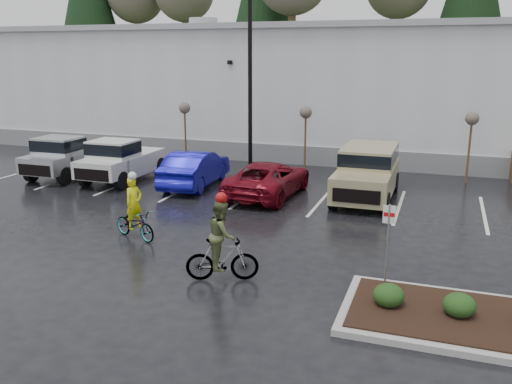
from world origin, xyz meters
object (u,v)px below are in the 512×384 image
(pickup_white, at_px, (125,158))
(cyclist_hivis, at_px, (135,218))
(sapling_west, at_px, (185,111))
(suv_tan, at_px, (367,174))
(sapling_east, at_px, (472,122))
(cyclist_olive, at_px, (222,249))
(pickup_silver, at_px, (72,155))
(car_red, at_px, (268,179))
(lamppost, at_px, (250,53))
(fire_lane_sign, at_px, (388,236))
(sapling_mid, at_px, (306,116))
(car_blue, at_px, (195,168))

(pickup_white, bearing_deg, cyclist_hivis, -55.72)
(sapling_west, relative_size, suv_tan, 0.63)
(sapling_east, distance_m, cyclist_olive, 15.06)
(cyclist_hivis, bearing_deg, sapling_east, -20.88)
(pickup_silver, bearing_deg, car_red, -3.22)
(lamppost, xyz_separation_m, car_red, (2.25, -4.06, -4.98))
(sapling_east, distance_m, pickup_white, 15.63)
(sapling_west, distance_m, fire_lane_sign, 17.46)
(pickup_white, relative_size, car_red, 1.02)
(cyclist_olive, bearing_deg, suv_tan, -34.73)
(pickup_silver, bearing_deg, sapling_mid, 23.66)
(sapling_east, height_order, pickup_white, sapling_east)
(sapling_mid, xyz_separation_m, car_red, (-0.25, -5.06, -2.02))
(cyclist_olive, bearing_deg, sapling_mid, -15.16)
(sapling_mid, distance_m, cyclist_hivis, 11.96)
(pickup_silver, height_order, suv_tan, suv_tan)
(pickup_silver, bearing_deg, lamppost, 24.24)
(fire_lane_sign, xyz_separation_m, car_red, (-5.55, 7.74, -0.70))
(pickup_silver, relative_size, car_red, 1.02)
(car_blue, height_order, suv_tan, suv_tan)
(sapling_east, height_order, cyclist_hivis, sapling_east)
(sapling_west, bearing_deg, suv_tan, -23.17)
(fire_lane_sign, distance_m, car_red, 9.55)
(sapling_east, relative_size, pickup_silver, 0.62)
(lamppost, bearing_deg, suv_tan, -28.57)
(car_blue, xyz_separation_m, cyclist_hivis, (1.22, -6.97, -0.11))
(car_red, distance_m, cyclist_hivis, 6.85)
(sapling_west, height_order, cyclist_hivis, sapling_west)
(sapling_west, relative_size, cyclist_hivis, 1.48)
(pickup_silver, xyz_separation_m, car_red, (10.01, -0.56, -0.27))
(pickup_white, xyz_separation_m, car_red, (7.13, -0.61, -0.27))
(sapling_east, relative_size, cyclist_hivis, 1.48)
(sapling_mid, relative_size, fire_lane_sign, 1.45)
(lamppost, xyz_separation_m, sapling_mid, (2.50, 1.00, -2.96))
(lamppost, xyz_separation_m, pickup_silver, (-7.76, -3.50, -4.71))
(car_red, xyz_separation_m, cyclist_olive, (1.52, -8.53, 0.14))
(lamppost, xyz_separation_m, sapling_east, (10.00, 1.00, -2.96))
(lamppost, distance_m, car_blue, 6.17)
(sapling_west, relative_size, car_red, 0.63)
(cyclist_olive, bearing_deg, pickup_white, 22.94)
(pickup_white, distance_m, car_blue, 3.60)
(car_red, height_order, cyclist_hivis, cyclist_hivis)
(car_red, bearing_deg, lamppost, -58.17)
(car_red, height_order, cyclist_olive, cyclist_olive)
(suv_tan, bearing_deg, car_blue, -178.43)
(lamppost, bearing_deg, sapling_mid, 21.80)
(sapling_west, height_order, pickup_white, sapling_west)
(sapling_mid, xyz_separation_m, sapling_east, (7.50, 0.00, 0.00))
(sapling_mid, bearing_deg, lamppost, -158.20)
(pickup_white, bearing_deg, sapling_west, 78.78)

